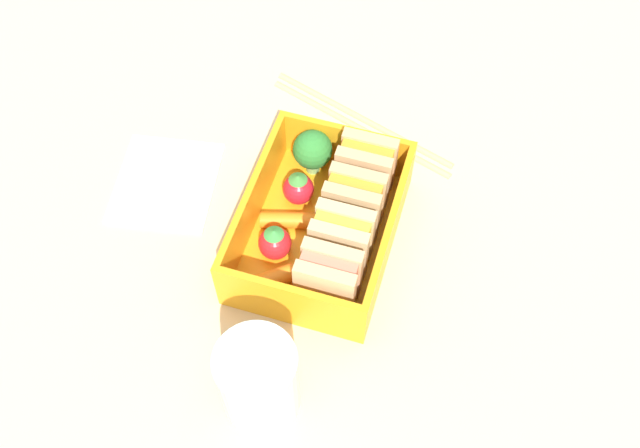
% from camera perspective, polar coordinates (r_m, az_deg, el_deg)
% --- Properties ---
extents(ground_plane, '(1.20, 1.20, 0.02)m').
position_cam_1_polar(ground_plane, '(0.67, 0.00, -1.69)').
color(ground_plane, beige).
extents(bento_tray, '(0.18, 0.13, 0.01)m').
position_cam_1_polar(bento_tray, '(0.66, 0.00, -0.98)').
color(bento_tray, orange).
rests_on(bento_tray, ground_plane).
extents(bento_rim, '(0.18, 0.13, 0.05)m').
position_cam_1_polar(bento_rim, '(0.63, 0.00, 0.48)').
color(bento_rim, orange).
rests_on(bento_rim, bento_tray).
extents(sandwich_left, '(0.03, 0.05, 0.06)m').
position_cam_1_polar(sandwich_left, '(0.65, 3.68, 4.46)').
color(sandwich_left, tan).
rests_on(sandwich_left, bento_tray).
extents(sandwich_center_left, '(0.03, 0.05, 0.06)m').
position_cam_1_polar(sandwich_center_left, '(0.63, 2.74, 1.69)').
color(sandwich_center_left, tan).
rests_on(sandwich_center_left, bento_tray).
extents(sandwich_center, '(0.03, 0.05, 0.06)m').
position_cam_1_polar(sandwich_center, '(0.61, 1.74, -1.28)').
color(sandwich_center, tan).
rests_on(sandwich_center, bento_tray).
extents(sandwich_center_right, '(0.03, 0.05, 0.06)m').
position_cam_1_polar(sandwich_center_right, '(0.59, 0.68, -4.45)').
color(sandwich_center_right, tan).
rests_on(sandwich_center_right, bento_tray).
extents(broccoli_floret, '(0.04, 0.04, 0.05)m').
position_cam_1_polar(broccoli_floret, '(0.67, -0.59, 5.91)').
color(broccoli_floret, '#8BC76F').
rests_on(broccoli_floret, bento_tray).
extents(strawberry_far_left, '(0.03, 0.03, 0.04)m').
position_cam_1_polar(strawberry_far_left, '(0.66, -1.74, 2.87)').
color(strawberry_far_left, red).
rests_on(strawberry_far_left, bento_tray).
extents(carrot_stick_left, '(0.03, 0.05, 0.02)m').
position_cam_1_polar(carrot_stick_left, '(0.65, -2.53, 0.40)').
color(carrot_stick_left, orange).
rests_on(carrot_stick_left, bento_tray).
extents(strawberry_left, '(0.03, 0.03, 0.04)m').
position_cam_1_polar(strawberry_left, '(0.63, -3.63, -1.49)').
color(strawberry_left, red).
rests_on(strawberry_left, bento_tray).
extents(carrot_stick_far_left, '(0.04, 0.04, 0.02)m').
position_cam_1_polar(carrot_stick_far_left, '(0.62, -3.92, -4.41)').
color(carrot_stick_far_left, orange).
rests_on(carrot_stick_far_left, bento_tray).
extents(chopstick_pair, '(0.09, 0.21, 0.01)m').
position_cam_1_polar(chopstick_pair, '(0.74, 3.46, 8.14)').
color(chopstick_pair, '#D9B571').
rests_on(chopstick_pair, ground_plane).
extents(drinking_glass, '(0.06, 0.06, 0.09)m').
position_cam_1_polar(drinking_glass, '(0.56, -5.21, -12.35)').
color(drinking_glass, silver).
rests_on(drinking_glass, ground_plane).
extents(folded_napkin, '(0.12, 0.11, 0.00)m').
position_cam_1_polar(folded_napkin, '(0.71, -12.23, 3.32)').
color(folded_napkin, silver).
rests_on(folded_napkin, ground_plane).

